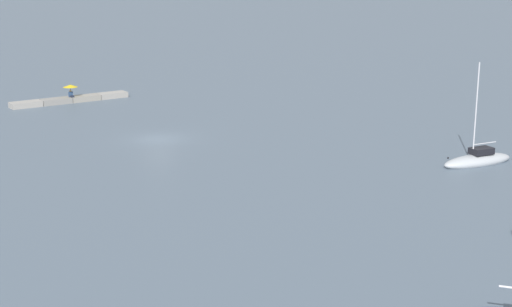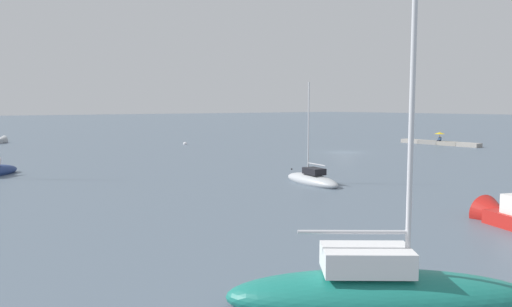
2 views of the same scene
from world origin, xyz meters
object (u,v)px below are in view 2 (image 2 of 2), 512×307
(person_seated_blue_left, at_px, (439,139))
(umbrella_open_yellow, at_px, (440,133))
(mooring_buoy_near, at_px, (185,144))
(sailboat_teal_near, at_px, (380,293))
(sailboat_grey_mid, at_px, (312,180))

(person_seated_blue_left, relative_size, umbrella_open_yellow, 0.50)
(mooring_buoy_near, bearing_deg, sailboat_teal_near, 156.36)
(sailboat_grey_mid, bearing_deg, sailboat_teal_near, -119.93)
(sailboat_teal_near, bearing_deg, sailboat_grey_mid, 179.34)
(umbrella_open_yellow, distance_m, sailboat_teal_near, 62.34)
(person_seated_blue_left, height_order, umbrella_open_yellow, umbrella_open_yellow)
(sailboat_teal_near, distance_m, sailboat_grey_mid, 22.55)
(person_seated_blue_left, distance_m, mooring_buoy_near, 36.32)
(sailboat_teal_near, xyz_separation_m, mooring_buoy_near, (55.16, -24.14, -0.34))
(sailboat_teal_near, xyz_separation_m, sailboat_grey_mid, (17.72, -13.94, -0.15))
(umbrella_open_yellow, bearing_deg, sailboat_teal_near, 121.93)
(person_seated_blue_left, height_order, sailboat_teal_near, sailboat_teal_near)
(umbrella_open_yellow, distance_m, mooring_buoy_near, 36.36)
(person_seated_blue_left, distance_m, umbrella_open_yellow, 0.87)
(person_seated_blue_left, xyz_separation_m, umbrella_open_yellow, (0.00, -0.02, 0.87))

